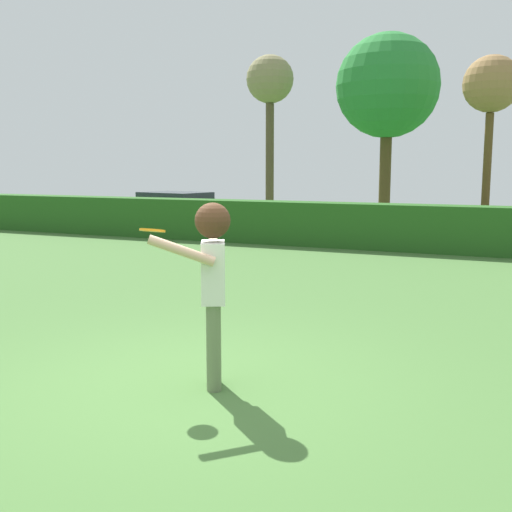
# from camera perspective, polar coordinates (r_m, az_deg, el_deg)

# --- Properties ---
(ground_plane) EXTENTS (60.00, 60.00, 0.00)m
(ground_plane) POSITION_cam_1_polar(r_m,az_deg,el_deg) (6.13, -6.43, -11.93)
(ground_plane) COLOR #456F35
(person) EXTENTS (0.62, 0.77, 1.79)m
(person) POSITION_cam_1_polar(r_m,az_deg,el_deg) (5.80, -4.11, -1.42)
(person) COLOR #677751
(person) RESTS_ON ground
(frisbee) EXTENTS (0.25, 0.25, 0.06)m
(frisbee) POSITION_cam_1_polar(r_m,az_deg,el_deg) (6.02, -9.63, 2.37)
(frisbee) COLOR orange
(hedge_row) EXTENTS (29.63, 0.90, 1.17)m
(hedge_row) POSITION_cam_1_polar(r_m,az_deg,el_deg) (16.00, 13.26, 2.63)
(hedge_row) COLOR #25571C
(hedge_row) RESTS_ON ground
(parked_car_black) EXTENTS (4.46, 2.55, 1.25)m
(parked_car_black) POSITION_cam_1_polar(r_m,az_deg,el_deg) (21.13, -7.53, 4.41)
(parked_car_black) COLOR black
(parked_car_black) RESTS_ON ground
(oak_tree) EXTENTS (3.75, 3.75, 6.88)m
(oak_tree) POSITION_cam_1_polar(r_m,az_deg,el_deg) (23.49, 12.17, 15.15)
(oak_tree) COLOR #4F3E20
(oak_tree) RESTS_ON ground
(willow_tree) EXTENTS (1.78, 1.78, 6.23)m
(willow_tree) POSITION_cam_1_polar(r_m,az_deg,el_deg) (23.76, 1.31, 15.61)
(willow_tree) COLOR brown
(willow_tree) RESTS_ON ground
(bare_elm_tree) EXTENTS (1.77, 1.77, 5.56)m
(bare_elm_tree) POSITION_cam_1_polar(r_m,az_deg,el_deg) (21.16, 21.08, 14.43)
(bare_elm_tree) COLOR brown
(bare_elm_tree) RESTS_ON ground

